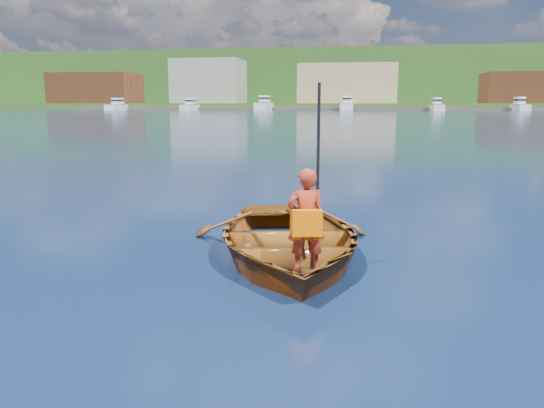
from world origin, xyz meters
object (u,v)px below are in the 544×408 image
Objects in this scene: child_paddler at (306,220)px; dock at (336,109)px; marina_yachts at (351,106)px; rowboat at (287,239)px.

child_paddler reaches higher than dock.
dock is 6.61m from marina_yachts.
dock is (-6.35, 148.62, 0.15)m from rowboat.
rowboat is at bearing -89.29° from marina_yachts.
marina_yachts is at bearing -45.80° from dock.
dock is at bearing 134.20° from marina_yachts.
dock is at bearing 92.56° from child_paddler.
marina_yachts reaches higher than dock.
rowboat is 0.03× the size of marina_yachts.
rowboat is 143.94m from marina_yachts.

